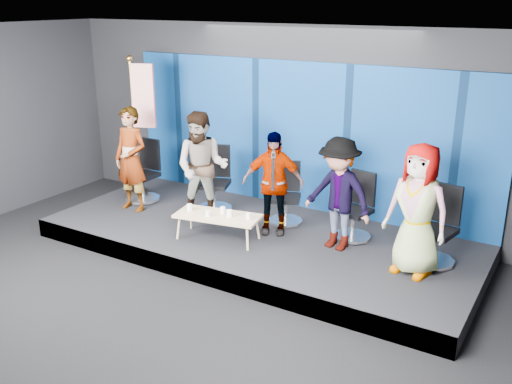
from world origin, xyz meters
TOP-DOWN VIEW (x-y plane):
  - ground at (0.00, 0.00)m, footprint 10.00×10.00m
  - room_walls at (0.00, 0.00)m, footprint 10.02×8.02m
  - riser at (0.00, 2.50)m, footprint 7.00×3.00m
  - backdrop at (0.00, 3.95)m, footprint 7.00×0.08m
  - chair_a at (-2.62, 2.74)m, footprint 0.66×0.66m
  - panelist_a at (-2.45, 2.26)m, footprint 0.68×0.46m
  - chair_b at (-1.19, 2.99)m, footprint 0.84×0.84m
  - panelist_b at (-1.08, 2.49)m, footprint 1.10×0.98m
  - chair_c at (0.19, 3.12)m, footprint 0.76×0.76m
  - panelist_c at (0.21, 2.62)m, footprint 1.06×0.75m
  - chair_d at (1.43, 3.08)m, footprint 0.70×0.70m
  - panelist_d at (1.34, 2.59)m, footprint 1.21×0.84m
  - chair_e at (2.75, 2.85)m, footprint 0.75×0.75m
  - panelist_e at (2.57, 2.37)m, footprint 0.99×0.74m
  - coffee_table at (-0.38, 1.92)m, footprint 1.41×0.79m
  - mug_a at (-0.88, 1.85)m, footprint 0.09×0.09m
  - mug_b at (-0.48, 1.79)m, footprint 0.08×0.08m
  - mug_c at (-0.37, 2.03)m, footprint 0.08×0.08m
  - mug_d at (-0.19, 1.96)m, footprint 0.09×0.09m
  - mug_e at (0.11, 2.02)m, footprint 0.08×0.08m
  - flag_stand at (-2.77, 2.91)m, footprint 0.60×0.35m

SIDE VIEW (x-z plane):
  - ground at x=0.00m, z-range 0.00..0.00m
  - riser at x=0.00m, z-range 0.00..0.30m
  - chair_c at x=0.19m, z-range 0.12..1.15m
  - chair_d at x=1.43m, z-range 0.12..1.18m
  - chair_e at x=2.75m, z-range 0.11..1.24m
  - coffee_table at x=-0.38m, z-range 0.47..0.88m
  - chair_a at x=-2.62m, z-range 0.10..1.25m
  - chair_b at x=-1.19m, z-range 0.10..1.26m
  - mug_b at x=-0.48m, z-range 0.71..0.80m
  - mug_e at x=0.11m, z-range 0.71..0.80m
  - mug_c at x=-0.37m, z-range 0.71..0.80m
  - mug_a at x=-0.88m, z-range 0.71..0.81m
  - mug_d at x=-0.19m, z-range 0.71..0.81m
  - panelist_c at x=0.21m, z-range 0.30..1.97m
  - panelist_d at x=1.34m, z-range 0.30..2.02m
  - panelist_e at x=2.57m, z-range 0.30..2.14m
  - panelist_a at x=-2.45m, z-range 0.30..2.15m
  - panelist_b at x=-1.08m, z-range 0.30..2.17m
  - backdrop at x=0.00m, z-range 0.30..2.90m
  - flag_stand at x=-2.77m, z-range 0.38..3.03m
  - room_walls at x=0.00m, z-range 0.67..4.18m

